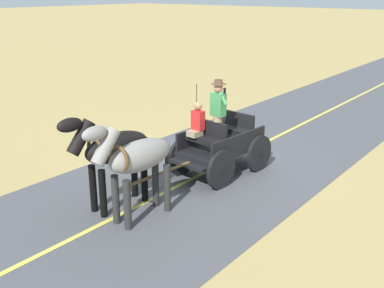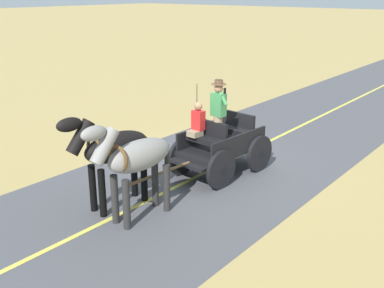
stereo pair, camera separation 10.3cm
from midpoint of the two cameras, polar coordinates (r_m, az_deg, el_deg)
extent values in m
plane|color=tan|center=(12.48, 3.68, -2.70)|extent=(200.00, 200.00, 0.00)
cube|color=#4C4C51|center=(12.48, 3.68, -2.69)|extent=(5.68, 160.00, 0.01)
cube|color=#DBCC4C|center=(12.48, 3.68, -2.67)|extent=(0.12, 160.00, 0.00)
cube|color=black|center=(11.81, 3.91, -0.57)|extent=(1.38, 2.29, 0.12)
cube|color=black|center=(11.38, 6.14, 0.11)|extent=(0.23, 2.09, 0.44)
cube|color=black|center=(12.07, 1.86, 1.31)|extent=(0.23, 2.09, 0.44)
cube|color=black|center=(10.99, -0.20, -2.58)|extent=(1.10, 0.33, 0.08)
cube|color=black|center=(12.77, 7.35, -0.04)|extent=(0.73, 0.26, 0.06)
cube|color=black|center=(11.25, 1.97, 0.52)|extent=(1.05, 0.44, 0.14)
cube|color=black|center=(11.31, 2.59, 1.79)|extent=(1.02, 0.16, 0.44)
cube|color=black|center=(12.06, 5.46, 1.70)|extent=(1.05, 0.44, 0.14)
cube|color=black|center=(12.13, 6.02, 2.88)|extent=(1.02, 0.16, 0.44)
cylinder|color=black|center=(10.93, 3.91, -3.20)|extent=(0.18, 0.96, 0.96)
cylinder|color=black|center=(10.93, 3.91, -3.20)|extent=(0.14, 0.22, 0.21)
cylinder|color=black|center=(11.74, -0.96, -1.57)|extent=(0.18, 0.96, 0.96)
cylinder|color=black|center=(11.74, -0.96, -1.57)|extent=(0.14, 0.22, 0.21)
cylinder|color=black|center=(12.08, 8.60, -1.20)|extent=(0.18, 0.96, 0.96)
cylinder|color=black|center=(12.08, 8.60, -1.20)|extent=(0.14, 0.22, 0.21)
cylinder|color=black|center=(12.82, 3.87, 0.16)|extent=(0.18, 0.96, 0.96)
cylinder|color=black|center=(12.82, 3.87, 0.16)|extent=(0.14, 0.22, 0.21)
cylinder|color=brown|center=(10.34, -3.97, -3.75)|extent=(0.24, 2.00, 0.07)
cylinder|color=black|center=(11.25, 0.87, 4.24)|extent=(0.02, 0.02, 1.30)
cylinder|color=#998466|center=(11.32, 3.47, 1.30)|extent=(0.22, 0.22, 0.90)
cube|color=#387F47|center=(11.12, 3.55, 4.89)|extent=(0.36, 0.25, 0.56)
sphere|color=#9E7051|center=(11.03, 3.59, 6.91)|extent=(0.22, 0.22, 0.22)
cylinder|color=#473323|center=(11.01, 3.60, 7.42)|extent=(0.36, 0.36, 0.01)
cylinder|color=#473323|center=(11.00, 3.60, 7.67)|extent=(0.20, 0.20, 0.10)
cylinder|color=#387F47|center=(10.94, 4.15, 5.61)|extent=(0.27, 0.10, 0.32)
cube|color=black|center=(10.84, 4.35, 6.57)|extent=(0.03, 0.07, 0.14)
cube|color=#998466|center=(11.28, 0.63, 1.33)|extent=(0.31, 0.34, 0.14)
cube|color=red|center=(11.28, 1.05, 2.97)|extent=(0.32, 0.22, 0.48)
sphere|color=#9E7051|center=(11.19, 1.06, 4.69)|extent=(0.20, 0.20, 0.20)
ellipsoid|color=gray|center=(9.31, -6.14, -1.39)|extent=(0.68, 1.60, 0.64)
cylinder|color=#272726|center=(9.19, -7.80, -7.46)|extent=(0.15, 0.15, 1.05)
cylinder|color=#272726|center=(9.45, -9.21, -6.76)|extent=(0.15, 0.15, 1.05)
cylinder|color=#272726|center=(9.84, -2.85, -5.47)|extent=(0.15, 0.15, 1.05)
cylinder|color=#272726|center=(10.08, -4.29, -4.88)|extent=(0.15, 0.15, 1.05)
cylinder|color=gray|center=(8.69, -10.44, -0.29)|extent=(0.31, 0.67, 0.73)
ellipsoid|color=gray|center=(8.47, -11.75, 1.30)|extent=(0.26, 0.56, 0.28)
cube|color=#272726|center=(8.69, -10.35, -0.03)|extent=(0.10, 0.51, 0.56)
cylinder|color=#272726|center=(9.88, -2.82, -1.96)|extent=(0.11, 0.11, 0.70)
torus|color=brown|center=(8.96, -8.80, -1.77)|extent=(0.55, 0.11, 0.55)
ellipsoid|color=black|center=(9.86, -8.97, -0.34)|extent=(0.76, 1.62, 0.64)
cylinder|color=black|center=(9.76, -10.74, -6.01)|extent=(0.15, 0.15, 1.05)
cylinder|color=black|center=(10.04, -11.89, -5.36)|extent=(0.15, 0.15, 1.05)
cylinder|color=black|center=(10.33, -5.67, -4.33)|extent=(0.15, 0.15, 1.05)
cylinder|color=black|center=(10.60, -6.89, -3.76)|extent=(0.15, 0.15, 1.05)
cylinder|color=black|center=(9.32, -13.34, 0.82)|extent=(0.34, 0.68, 0.73)
ellipsoid|color=black|center=(9.13, -14.66, 2.33)|extent=(0.29, 0.56, 0.28)
cube|color=black|center=(9.32, -13.25, 1.06)|extent=(0.13, 0.51, 0.56)
cylinder|color=black|center=(10.37, -5.54, -1.00)|extent=(0.11, 0.11, 0.70)
torus|color=brown|center=(9.56, -11.67, -0.62)|extent=(0.55, 0.14, 0.55)
camera|label=1|loc=(0.05, -89.73, 0.09)|focal=43.11mm
camera|label=2|loc=(0.05, 90.27, -0.09)|focal=43.11mm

